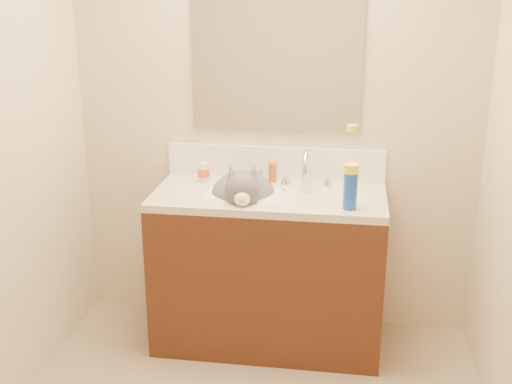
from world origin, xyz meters
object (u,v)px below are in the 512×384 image
(pill_bottle, at_px, (204,172))
(silver_jar, at_px, (257,176))
(faucet, at_px, (306,171))
(cat, at_px, (243,195))
(spray_can, at_px, (350,191))
(amber_bottle, at_px, (273,172))
(vanity_cabinet, at_px, (268,272))
(basin, at_px, (245,207))

(pill_bottle, xyz_separation_m, silver_jar, (0.29, 0.03, -0.02))
(silver_jar, bearing_deg, pill_bottle, -173.28)
(faucet, height_order, cat, faucet)
(faucet, relative_size, silver_jar, 4.60)
(pill_bottle, bearing_deg, cat, -34.05)
(pill_bottle, xyz_separation_m, spray_can, (0.79, -0.33, 0.04))
(cat, bearing_deg, pill_bottle, 137.37)
(pill_bottle, distance_m, amber_bottle, 0.38)
(vanity_cabinet, xyz_separation_m, silver_jar, (-0.09, 0.19, 0.48))
(basin, distance_m, amber_bottle, 0.28)
(silver_jar, bearing_deg, spray_can, -36.15)
(silver_jar, bearing_deg, vanity_cabinet, -65.20)
(faucet, relative_size, amber_bottle, 2.55)
(cat, bearing_deg, silver_jar, 69.11)
(basin, bearing_deg, faucet, 29.12)
(pill_bottle, height_order, spray_can, spray_can)
(amber_bottle, xyz_separation_m, spray_can, (0.42, -0.37, 0.04))
(amber_bottle, bearing_deg, basin, -117.06)
(spray_can, bearing_deg, faucet, 126.77)
(spray_can, bearing_deg, silver_jar, 143.85)
(basin, relative_size, silver_jar, 7.40)
(pill_bottle, bearing_deg, faucet, -2.04)
(basin, height_order, silver_jar, silver_jar)
(vanity_cabinet, height_order, pill_bottle, pill_bottle)
(vanity_cabinet, height_order, cat, cat)
(cat, distance_m, silver_jar, 0.21)
(cat, distance_m, pill_bottle, 0.31)
(cat, height_order, pill_bottle, cat)
(cat, distance_m, amber_bottle, 0.25)
(amber_bottle, distance_m, spray_can, 0.56)
(basin, xyz_separation_m, silver_jar, (0.03, 0.22, 0.10))
(vanity_cabinet, relative_size, silver_jar, 19.73)
(cat, xyz_separation_m, pill_bottle, (-0.25, 0.17, 0.06))
(pill_bottle, bearing_deg, vanity_cabinet, -22.47)
(faucet, bearing_deg, basin, -150.88)
(faucet, xyz_separation_m, spray_can, (0.23, -0.31, 0.00))
(vanity_cabinet, height_order, faucet, faucet)
(pill_bottle, xyz_separation_m, amber_bottle, (0.37, 0.04, 0.00))
(basin, relative_size, amber_bottle, 4.09)
(basin, height_order, cat, cat)
(basin, height_order, pill_bottle, pill_bottle)
(cat, distance_m, spray_can, 0.58)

